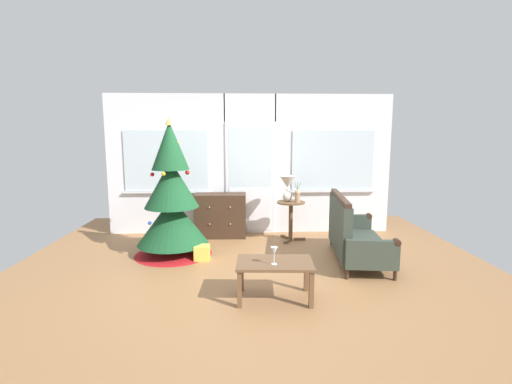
% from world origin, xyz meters
% --- Properties ---
extents(ground_plane, '(6.76, 6.76, 0.00)m').
position_xyz_m(ground_plane, '(0.00, 0.00, 0.00)').
color(ground_plane, '#996B42').
extents(back_wall_with_door, '(5.20, 0.14, 2.55)m').
position_xyz_m(back_wall_with_door, '(0.00, 2.08, 1.28)').
color(back_wall_with_door, white).
rests_on(back_wall_with_door, ground).
extents(christmas_tree, '(1.17, 1.17, 2.08)m').
position_xyz_m(christmas_tree, '(-1.21, 0.80, 0.80)').
color(christmas_tree, '#4C331E').
rests_on(christmas_tree, ground).
extents(dresser_cabinet, '(0.91, 0.46, 0.78)m').
position_xyz_m(dresser_cabinet, '(-0.54, 1.79, 0.39)').
color(dresser_cabinet, '#3D281C').
rests_on(dresser_cabinet, ground).
extents(settee_sofa, '(0.87, 1.67, 0.96)m').
position_xyz_m(settee_sofa, '(1.45, 0.43, 0.38)').
color(settee_sofa, '#3D281C').
rests_on(settee_sofa, ground).
extents(side_table, '(0.50, 0.48, 0.68)m').
position_xyz_m(side_table, '(0.69, 1.49, 0.49)').
color(side_table, brown).
rests_on(side_table, ground).
extents(table_lamp, '(0.28, 0.28, 0.44)m').
position_xyz_m(table_lamp, '(0.63, 1.53, 0.97)').
color(table_lamp, silver).
rests_on(table_lamp, side_table).
extents(flower_vase, '(0.11, 0.10, 0.35)m').
position_xyz_m(flower_vase, '(0.79, 1.43, 0.80)').
color(flower_vase, tan).
rests_on(flower_vase, side_table).
extents(coffee_table, '(0.86, 0.56, 0.43)m').
position_xyz_m(coffee_table, '(0.20, -0.83, 0.37)').
color(coffee_table, brown).
rests_on(coffee_table, ground).
extents(wine_glass, '(0.08, 0.08, 0.20)m').
position_xyz_m(wine_glass, '(0.19, -0.92, 0.57)').
color(wine_glass, silver).
rests_on(wine_glass, coffee_table).
extents(gift_box, '(0.22, 0.20, 0.22)m').
position_xyz_m(gift_box, '(-0.74, 0.51, 0.11)').
color(gift_box, '#D8C64C').
rests_on(gift_box, ground).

